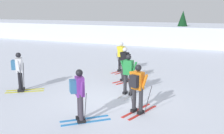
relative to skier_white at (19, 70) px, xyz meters
The scene contains 9 objects.
ground_plane 4.30m from the skier_white, ahead, with size 120.00×120.00×0.00m, color silver.
far_snow_ridge 19.45m from the skier_white, 77.60° to the left, with size 80.00×7.85×1.89m, color silver.
skier_white is the anchor object (origin of this frame).
skier_purple 4.19m from the skier_white, 22.83° to the right, with size 1.46×1.32×1.71m.
skier_orange 5.36m from the skier_white, ahead, with size 0.95×1.63×1.71m.
skier_black 4.84m from the skier_white, 39.99° to the left, with size 1.10×1.58×1.71m.
skier_yellow 5.65m from the skier_white, 59.24° to the left, with size 0.97×1.62×1.71m.
skier_green 4.67m from the skier_white, 17.02° to the left, with size 1.00×1.63×1.71m.
conifer_far_right 17.50m from the skier_white, 74.19° to the left, with size 1.78×1.78×3.36m.
Camera 1 is at (3.36, -8.29, 3.49)m, focal length 39.42 mm.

